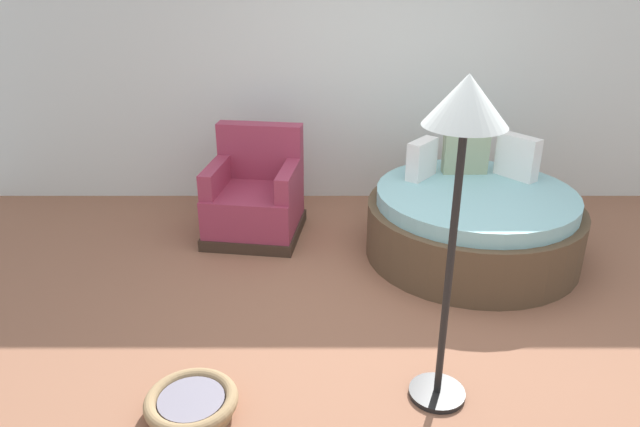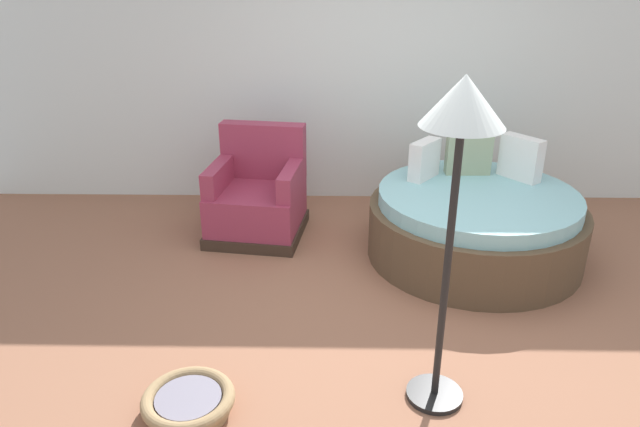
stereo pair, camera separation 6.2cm
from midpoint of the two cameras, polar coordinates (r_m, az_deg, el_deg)
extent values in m
cube|color=#936047|center=(4.16, 6.56, -10.02)|extent=(8.00, 8.00, 0.02)
cube|color=silver|center=(5.79, 4.83, 14.76)|extent=(8.00, 0.12, 2.77)
cylinder|color=brown|center=(4.97, 14.38, -1.56)|extent=(1.74, 1.74, 0.45)
cylinder|color=#8CC6CC|center=(4.86, 14.72, 1.49)|extent=(1.60, 1.60, 0.12)
cube|color=white|center=(5.18, 18.51, 5.26)|extent=(0.32, 0.36, 0.36)
cube|color=#93A37F|center=(5.17, 13.81, 5.89)|extent=(0.38, 0.13, 0.38)
cube|color=white|center=(4.99, 9.67, 5.26)|extent=(0.30, 0.33, 0.33)
cube|color=#38281E|center=(5.27, -6.58, -1.56)|extent=(0.90, 0.90, 0.10)
cube|color=#99334C|center=(5.18, -6.69, 0.64)|extent=(0.86, 0.86, 0.34)
cube|color=#99334C|center=(5.31, -6.08, 6.13)|extent=(0.77, 0.26, 0.50)
cube|color=#99334C|center=(5.16, -10.29, 3.69)|extent=(0.21, 0.69, 0.22)
cube|color=#99334C|center=(5.00, -3.29, 3.39)|extent=(0.21, 0.69, 0.22)
cylinder|color=#9E7F56|center=(3.44, -12.83, -18.19)|extent=(0.44, 0.44, 0.06)
torus|color=#9E7F56|center=(3.39, -12.93, -17.38)|extent=(0.51, 0.51, 0.07)
cylinder|color=gray|center=(3.40, -12.91, -17.50)|extent=(0.36, 0.36, 0.05)
cylinder|color=black|center=(3.54, 10.91, -16.83)|extent=(0.32, 0.32, 0.03)
cylinder|color=black|center=(3.09, 12.04, -5.62)|extent=(0.04, 0.04, 1.55)
cone|color=silver|center=(2.77, 13.63, 10.73)|extent=(0.40, 0.40, 0.24)
camera|label=1|loc=(0.03, -90.41, -0.18)|focal=32.74mm
camera|label=2|loc=(0.03, 89.59, 0.18)|focal=32.74mm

